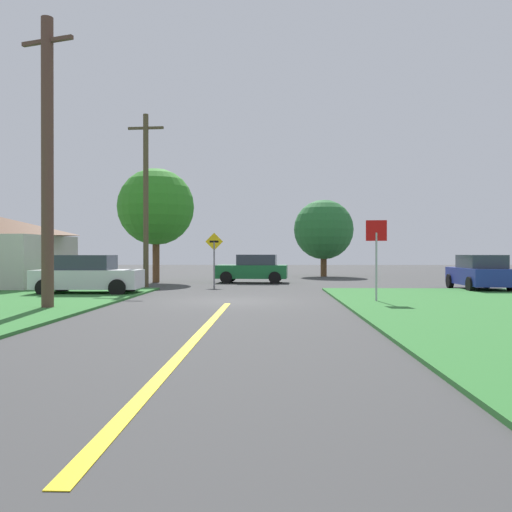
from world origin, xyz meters
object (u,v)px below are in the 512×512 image
at_px(car_approaching_junction, 253,269).
at_px(utility_pole_near, 47,161).
at_px(parked_car_near_building, 87,275).
at_px(stop_sign, 376,245).
at_px(utility_pole_mid, 146,198).
at_px(car_on_crossroad, 479,273).
at_px(direction_sign, 214,253).
at_px(oak_tree_left, 324,230).
at_px(pine_tree_center, 156,207).

relative_size(car_approaching_junction, utility_pole_near, 0.47).
xyz_separation_m(car_approaching_junction, parked_car_near_building, (-6.45, -9.03, 0.00)).
height_order(stop_sign, utility_pole_mid, utility_pole_mid).
bearing_deg(utility_pole_mid, car_on_crossroad, -5.99).
distance_m(car_on_crossroad, utility_pole_mid, 16.30).
xyz_separation_m(car_approaching_junction, direction_sign, (-1.87, -3.48, 0.91)).
bearing_deg(car_approaching_junction, utility_pole_near, 73.05).
relative_size(oak_tree_left, pine_tree_center, 0.85).
xyz_separation_m(stop_sign, parked_car_near_building, (-11.10, 3.30, -1.15)).
bearing_deg(oak_tree_left, pine_tree_center, -141.50).
height_order(car_approaching_junction, oak_tree_left, oak_tree_left).
xyz_separation_m(car_on_crossroad, oak_tree_left, (-5.74, 14.45, 2.63)).
bearing_deg(parked_car_near_building, car_on_crossroad, 8.92).
bearing_deg(parked_car_near_building, pine_tree_center, 83.67).
bearing_deg(car_approaching_junction, direction_sign, 65.46).
height_order(car_on_crossroad, pine_tree_center, pine_tree_center).
xyz_separation_m(parked_car_near_building, direction_sign, (4.58, 5.55, 0.90)).
height_order(car_on_crossroad, oak_tree_left, oak_tree_left).
xyz_separation_m(car_on_crossroad, car_approaching_junction, (-10.59, 5.88, -0.00)).
xyz_separation_m(direction_sign, pine_tree_center, (-3.81, 3.68, 2.68)).
distance_m(car_on_crossroad, car_approaching_junction, 12.11).
distance_m(car_approaching_junction, utility_pole_near, 16.26).
distance_m(stop_sign, utility_pole_mid, 13.01).
height_order(car_approaching_junction, utility_pole_mid, utility_pole_mid).
height_order(parked_car_near_building, oak_tree_left, oak_tree_left).
distance_m(stop_sign, pine_tree_center, 16.43).
bearing_deg(oak_tree_left, utility_pole_near, -114.06).
relative_size(stop_sign, utility_pole_mid, 0.33).
bearing_deg(pine_tree_center, utility_pole_near, -89.68).
relative_size(utility_pole_near, utility_pole_mid, 1.01).
xyz_separation_m(car_on_crossroad, utility_pole_near, (-16.19, -8.94, 3.64)).
height_order(utility_pole_mid, oak_tree_left, utility_pole_mid).
xyz_separation_m(stop_sign, direction_sign, (-6.52, 8.86, -0.25)).
relative_size(utility_pole_near, oak_tree_left, 1.55).
distance_m(car_approaching_junction, oak_tree_left, 10.20).
relative_size(utility_pole_near, direction_sign, 3.18).
bearing_deg(car_on_crossroad, parked_car_near_building, 102.44).
distance_m(stop_sign, car_on_crossroad, 8.85).
bearing_deg(pine_tree_center, direction_sign, -43.96).
relative_size(direction_sign, pine_tree_center, 0.41).
height_order(stop_sign, car_on_crossroad, stop_sign).
bearing_deg(oak_tree_left, car_approaching_junction, -119.47).
distance_m(parked_car_near_building, oak_tree_left, 21.08).
height_order(utility_pole_near, direction_sign, utility_pole_near).
xyz_separation_m(utility_pole_near, pine_tree_center, (-0.08, 15.02, -0.05)).
distance_m(car_on_crossroad, parked_car_near_building, 17.33).
bearing_deg(utility_pole_mid, car_approaching_junction, 39.05).
relative_size(parked_car_near_building, direction_sign, 1.55).
xyz_separation_m(car_on_crossroad, parked_car_near_building, (-17.04, -3.15, 0.00)).
bearing_deg(pine_tree_center, stop_sign, -50.51).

